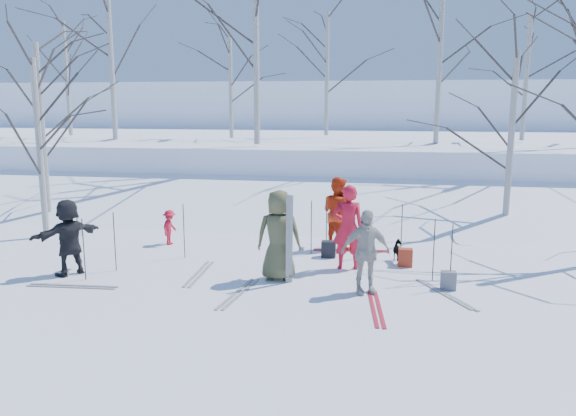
% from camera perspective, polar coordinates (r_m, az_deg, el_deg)
% --- Properties ---
extents(ground, '(120.00, 120.00, 0.00)m').
position_cam_1_polar(ground, '(12.01, -1.20, -7.42)').
color(ground, white).
rests_on(ground, ground).
extents(snow_ramp, '(70.00, 9.49, 4.12)m').
position_cam_1_polar(snow_ramp, '(18.69, 2.81, -0.38)').
color(snow_ramp, white).
rests_on(snow_ramp, ground).
extents(snow_plateau, '(70.00, 18.00, 2.20)m').
position_cam_1_polar(snow_plateau, '(28.43, 5.23, 5.12)').
color(snow_plateau, white).
rests_on(snow_plateau, ground).
extents(far_hill, '(90.00, 30.00, 6.00)m').
position_cam_1_polar(far_hill, '(49.29, 7.16, 8.59)').
color(far_hill, white).
rests_on(far_hill, ground).
extents(skier_olive_center, '(0.98, 0.68, 1.94)m').
position_cam_1_polar(skier_olive_center, '(11.88, -0.95, -2.78)').
color(skier_olive_center, '#46472A').
rests_on(skier_olive_center, ground).
extents(skier_red_north, '(0.76, 0.56, 1.93)m').
position_cam_1_polar(skier_red_north, '(12.71, 6.11, -1.95)').
color(skier_red_north, red).
rests_on(skier_red_north, ground).
extents(skier_redor_behind, '(1.15, 1.11, 1.86)m').
position_cam_1_polar(skier_redor_behind, '(14.53, 5.05, -0.48)').
color(skier_redor_behind, red).
rests_on(skier_redor_behind, ground).
extents(skier_red_seated, '(0.39, 0.62, 0.93)m').
position_cam_1_polar(skier_red_seated, '(15.24, -11.93, -1.93)').
color(skier_red_seated, red).
rests_on(skier_red_seated, ground).
extents(skier_cream_east, '(1.07, 0.69, 1.69)m').
position_cam_1_polar(skier_cream_east, '(11.16, 7.85, -4.42)').
color(skier_cream_east, beige).
rests_on(skier_cream_east, ground).
extents(skier_grey_west, '(1.28, 1.58, 1.69)m').
position_cam_1_polar(skier_grey_west, '(13.15, -21.40, -2.76)').
color(skier_grey_west, black).
rests_on(skier_grey_west, ground).
extents(dog, '(0.46, 0.67, 0.52)m').
position_cam_1_polar(dog, '(13.56, 11.30, -4.38)').
color(dog, black).
rests_on(dog, ground).
extents(upright_ski_left, '(0.11, 0.17, 1.90)m').
position_cam_1_polar(upright_ski_left, '(11.59, -0.04, -3.21)').
color(upright_ski_left, silver).
rests_on(upright_ski_left, ground).
extents(upright_ski_right, '(0.13, 0.23, 1.89)m').
position_cam_1_polar(upright_ski_right, '(11.58, 0.31, -3.22)').
color(upright_ski_right, silver).
rests_on(upright_ski_right, ground).
extents(ski_pair_a, '(1.78, 2.07, 0.02)m').
position_cam_1_polar(ski_pair_a, '(11.61, 15.69, -8.43)').
color(ski_pair_a, silver).
rests_on(ski_pair_a, ground).
extents(ski_pair_b, '(0.57, 1.94, 0.02)m').
position_cam_1_polar(ski_pair_b, '(10.60, 8.95, -10.02)').
color(ski_pair_b, '#A61727').
rests_on(ski_pair_b, ground).
extents(ski_pair_c, '(0.35, 1.92, 0.02)m').
position_cam_1_polar(ski_pair_c, '(12.62, -9.02, -6.61)').
color(ski_pair_c, silver).
rests_on(ski_pair_c, ground).
extents(ski_pair_d, '(0.43, 1.92, 0.02)m').
position_cam_1_polar(ski_pair_d, '(12.46, -21.05, -7.43)').
color(ski_pair_d, silver).
rests_on(ski_pair_d, ground).
extents(ski_pair_e, '(0.47, 1.93, 0.02)m').
position_cam_1_polar(ski_pair_e, '(14.46, 6.39, -4.31)').
color(ski_pair_e, '#A61727').
rests_on(ski_pair_e, ground).
extents(ski_pair_f, '(0.69, 1.95, 0.02)m').
position_cam_1_polar(ski_pair_f, '(11.27, -5.07, -8.64)').
color(ski_pair_f, silver).
rests_on(ski_pair_f, ground).
extents(ski_pole_a, '(0.02, 0.02, 1.34)m').
position_cam_1_polar(ski_pole_a, '(12.66, -20.03, -3.98)').
color(ski_pole_a, black).
rests_on(ski_pole_a, ground).
extents(ski_pole_b, '(0.02, 0.02, 1.34)m').
position_cam_1_polar(ski_pole_b, '(12.24, 14.59, -4.16)').
color(ski_pole_b, black).
rests_on(ski_pole_b, ground).
extents(ski_pole_c, '(0.02, 0.02, 1.34)m').
position_cam_1_polar(ski_pole_c, '(14.09, 3.93, -1.89)').
color(ski_pole_c, black).
rests_on(ski_pole_c, ground).
extents(ski_pole_d, '(0.02, 0.02, 1.34)m').
position_cam_1_polar(ski_pole_d, '(13.14, -20.49, -3.48)').
color(ski_pole_d, black).
rests_on(ski_pole_d, ground).
extents(ski_pole_e, '(0.02, 0.02, 1.34)m').
position_cam_1_polar(ski_pole_e, '(13.14, -17.19, -3.28)').
color(ski_pole_e, black).
rests_on(ski_pole_e, ground).
extents(ski_pole_f, '(0.02, 0.02, 1.34)m').
position_cam_1_polar(ski_pole_f, '(11.82, 16.25, -4.78)').
color(ski_pole_f, black).
rests_on(ski_pole_f, ground).
extents(ski_pole_g, '(0.02, 0.02, 1.34)m').
position_cam_1_polar(ski_pole_g, '(13.81, -10.53, -2.31)').
color(ski_pole_g, black).
rests_on(ski_pole_g, ground).
extents(ski_pole_h, '(0.02, 0.02, 1.34)m').
position_cam_1_polar(ski_pole_h, '(14.00, 2.38, -1.96)').
color(ski_pole_h, black).
rests_on(ski_pole_h, ground).
extents(ski_pole_i, '(0.02, 0.02, 1.34)m').
position_cam_1_polar(ski_pole_i, '(13.78, 11.45, -2.38)').
color(ski_pole_i, black).
rests_on(ski_pole_i, ground).
extents(backpack_red, '(0.32, 0.22, 0.42)m').
position_cam_1_polar(backpack_red, '(13.27, 11.84, -4.94)').
color(backpack_red, '#9C2E18').
rests_on(backpack_red, ground).
extents(backpack_grey, '(0.30, 0.20, 0.38)m').
position_cam_1_polar(backpack_grey, '(11.88, 15.98, -7.09)').
color(backpack_grey, slate).
rests_on(backpack_grey, ground).
extents(backpack_dark, '(0.34, 0.24, 0.40)m').
position_cam_1_polar(backpack_dark, '(13.79, 4.14, -4.19)').
color(backpack_dark, black).
rests_on(backpack_dark, ground).
extents(birch_plateau_a, '(4.24, 4.24, 5.20)m').
position_cam_1_polar(birch_plateau_a, '(28.71, -21.53, 12.09)').
color(birch_plateau_a, silver).
rests_on(birch_plateau_a, snow_plateau).
extents(birch_plateau_b, '(3.67, 3.67, 4.39)m').
position_cam_1_polar(birch_plateau_b, '(24.99, -5.84, 12.15)').
color(birch_plateau_b, silver).
rests_on(birch_plateau_b, snow_plateau).
extents(birch_plateau_d, '(4.50, 4.50, 5.57)m').
position_cam_1_polar(birch_plateau_d, '(26.79, 3.97, 13.34)').
color(birch_plateau_d, silver).
rests_on(birch_plateau_d, snow_plateau).
extents(birch_plateau_e, '(5.92, 5.92, 7.60)m').
position_cam_1_polar(birch_plateau_e, '(21.22, -3.27, 16.80)').
color(birch_plateau_e, silver).
rests_on(birch_plateau_e, snow_plateau).
extents(birch_plateau_f, '(4.97, 4.97, 6.25)m').
position_cam_1_polar(birch_plateau_f, '(22.62, 15.16, 14.36)').
color(birch_plateau_f, silver).
rests_on(birch_plateau_f, snow_plateau).
extents(birch_plateau_g, '(5.61, 5.61, 7.16)m').
position_cam_1_polar(birch_plateau_g, '(25.29, -17.56, 14.85)').
color(birch_plateau_g, silver).
rests_on(birch_plateau_g, snow_plateau).
extents(birch_plateau_h, '(4.10, 4.10, 5.00)m').
position_cam_1_polar(birch_plateau_h, '(25.14, 23.05, 12.06)').
color(birch_plateau_h, silver).
rests_on(birch_plateau_h, snow_plateau).
extents(birch_edge_a, '(4.03, 4.03, 4.90)m').
position_cam_1_polar(birch_edge_a, '(16.85, -23.91, 5.41)').
color(birch_edge_a, silver).
rests_on(birch_edge_a, ground).
extents(birch_edge_d, '(4.48, 4.48, 5.55)m').
position_cam_1_polar(birch_edge_d, '(19.39, -23.68, 6.96)').
color(birch_edge_d, silver).
rests_on(birch_edge_d, ground).
extents(birch_edge_e, '(4.21, 4.21, 5.15)m').
position_cam_1_polar(birch_edge_e, '(17.39, 21.69, 6.12)').
color(birch_edge_e, silver).
rests_on(birch_edge_e, ground).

